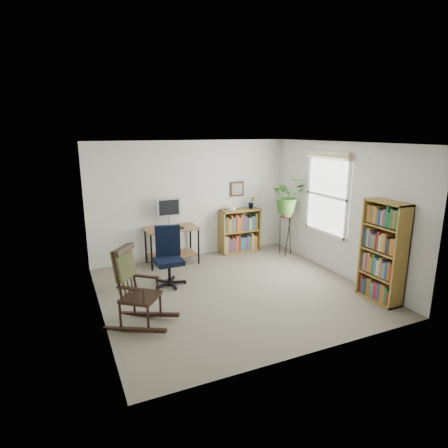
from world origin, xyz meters
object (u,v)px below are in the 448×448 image
desk (172,246)px  low_bookshelf (240,231)px  rocking_chair (140,286)px  tall_bookshelf (383,252)px  office_chair (169,257)px

desk → low_bookshelf: 1.57m
desk → rocking_chair: bearing=-116.5°
low_bookshelf → desk: bearing=-175.6°
rocking_chair → tall_bookshelf: bearing=-63.0°
desk → low_bookshelf: size_ratio=1.09×
office_chair → tall_bookshelf: tall_bookshelf is taller
low_bookshelf → rocking_chair: bearing=-139.0°
office_chair → low_bookshelf: (1.93, 1.15, -0.04)m
low_bookshelf → tall_bookshelf: tall_bookshelf is taller
desk → office_chair: bearing=-109.2°
desk → rocking_chair: 2.45m
desk → office_chair: office_chair is taller
desk → office_chair: 1.10m
desk → rocking_chair: rocking_chair is taller
office_chair → rocking_chair: rocking_chair is taller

